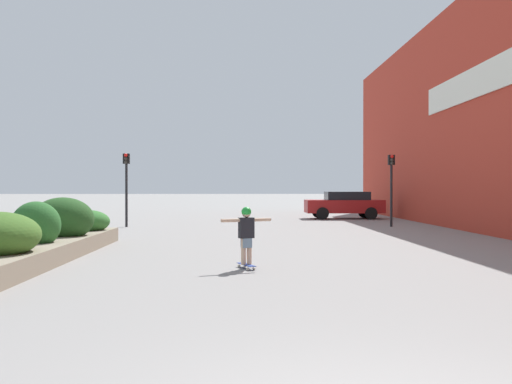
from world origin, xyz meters
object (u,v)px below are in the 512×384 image
skateboarder (246,230)px  car_leftmost (345,204)px  traffic_light_left (126,177)px  traffic_light_right (391,177)px  skateboard (246,265)px

skateboarder → car_leftmost: size_ratio=0.29×
traffic_light_left → traffic_light_right: size_ratio=1.01×
skateboarder → car_leftmost: bearing=51.5°
skateboard → car_leftmost: bearing=51.5°
skateboarder → skateboard: bearing=157.9°
traffic_light_right → skateboard: bearing=-117.1°
car_leftmost → traffic_light_right: traffic_light_right is taller
car_leftmost → traffic_light_right: size_ratio=1.34×
skateboard → traffic_light_left: 14.23m
skateboard → car_leftmost: size_ratio=0.17×
car_leftmost → traffic_light_right: 6.68m
traffic_light_left → traffic_light_right: traffic_light_left is taller
skateboarder → traffic_light_left: 14.13m
car_leftmost → traffic_light_left: bearing=120.2°
traffic_light_left → traffic_light_right: 11.79m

